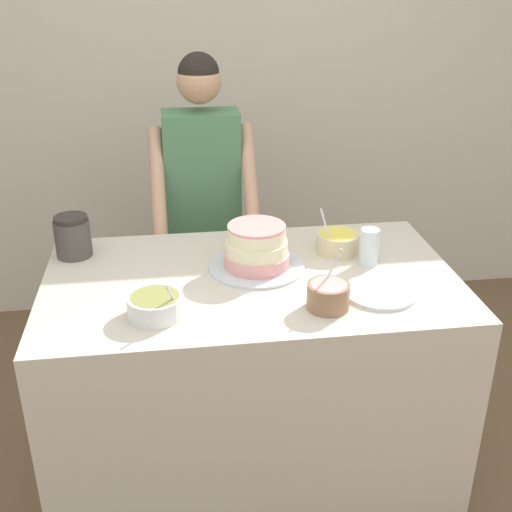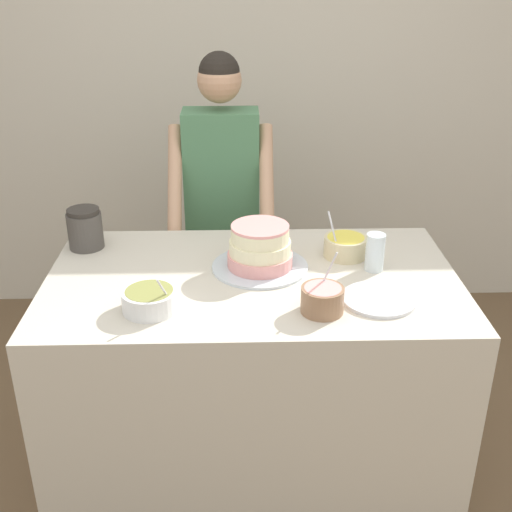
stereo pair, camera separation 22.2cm
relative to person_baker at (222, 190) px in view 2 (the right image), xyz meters
name	(u,v)px [view 2 (the right image)]	position (x,y,z in m)	size (l,w,h in m)	color
wall_back	(246,87)	(0.12, 0.80, 0.32)	(10.00, 0.05, 2.60)	beige
counter	(253,381)	(0.12, -0.74, -0.53)	(1.48, 0.87, 0.91)	beige
person_baker	(222,190)	(0.00, 0.00, 0.00)	(0.46, 0.44, 1.60)	#2D2D38
cake	(260,250)	(0.15, -0.67, 0.01)	(0.36, 0.36, 0.17)	silver
frosting_bowl_pink	(322,299)	(0.34, -1.00, -0.02)	(0.14, 0.14, 0.19)	#936B4C
frosting_bowl_olive	(150,299)	(-0.21, -0.97, -0.03)	(0.18, 0.18, 0.14)	white
frosting_bowl_yellow	(345,246)	(0.48, -0.58, -0.03)	(0.16, 0.16, 0.18)	beige
drinking_glass	(375,252)	(0.57, -0.70, 0.00)	(0.07, 0.07, 0.14)	silver
ceramic_plate	(379,299)	(0.54, -0.93, -0.06)	(0.25, 0.25, 0.01)	silver
stoneware_jar	(85,229)	(-0.52, -0.47, 0.01)	(0.14, 0.14, 0.16)	#4C4742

